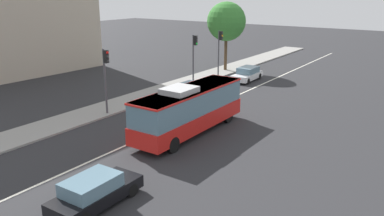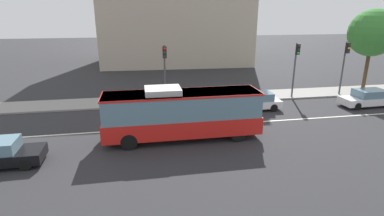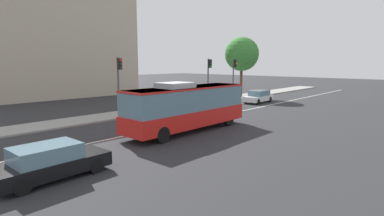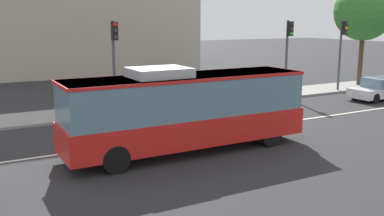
# 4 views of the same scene
# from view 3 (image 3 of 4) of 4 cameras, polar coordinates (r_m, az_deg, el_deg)

# --- Properties ---
(ground_plane) EXTENTS (160.00, 160.00, 0.00)m
(ground_plane) POSITION_cam_3_polar(r_m,az_deg,el_deg) (25.51, 1.62, -2.24)
(ground_plane) COLOR #28282B
(sidewalk_kerb) EXTENTS (80.00, 3.30, 0.14)m
(sidewalk_kerb) POSITION_cam_3_polar(r_m,az_deg,el_deg) (30.34, -8.23, -0.46)
(sidewalk_kerb) COLOR gray
(sidewalk_kerb) RESTS_ON ground_plane
(lane_centre_line) EXTENTS (76.00, 0.16, 0.01)m
(lane_centre_line) POSITION_cam_3_polar(r_m,az_deg,el_deg) (25.51, 1.62, -2.22)
(lane_centre_line) COLOR silver
(lane_centre_line) RESTS_ON ground_plane
(transit_bus) EXTENTS (10.01, 2.54, 3.46)m
(transit_bus) POSITION_cam_3_polar(r_m,az_deg,el_deg) (21.11, -0.88, 0.48)
(transit_bus) COLOR red
(transit_bus) RESTS_ON ground_plane
(sedan_white) EXTENTS (4.55, 1.92, 1.46)m
(sedan_white) POSITION_cam_3_polar(r_m,az_deg,el_deg) (29.65, 1.14, 0.70)
(sedan_white) COLOR white
(sedan_white) RESTS_ON ground_plane
(sedan_black) EXTENTS (4.53, 1.89, 1.46)m
(sedan_black) POSITION_cam_3_polar(r_m,az_deg,el_deg) (13.94, -25.00, -9.15)
(sedan_black) COLOR black
(sedan_black) RESTS_ON ground_plane
(sedan_white_ahead) EXTENTS (4.56, 1.95, 1.46)m
(sedan_white_ahead) POSITION_cam_3_polar(r_m,az_deg,el_deg) (37.31, 12.36, 2.12)
(sedan_white_ahead) COLOR white
(sedan_white_ahead) RESTS_ON ground_plane
(traffic_light_near_corner) EXTENTS (0.33, 0.62, 5.20)m
(traffic_light_near_corner) POSITION_cam_3_polar(r_m,az_deg,el_deg) (34.77, 3.24, 6.54)
(traffic_light_near_corner) COLOR #47474C
(traffic_light_near_corner) RESTS_ON ground_plane
(traffic_light_mid_block) EXTENTS (0.32, 0.62, 5.20)m
(traffic_light_mid_block) POSITION_cam_3_polar(r_m,az_deg,el_deg) (38.83, 7.94, 6.68)
(traffic_light_mid_block) COLOR #47474C
(traffic_light_mid_block) RESTS_ON ground_plane
(traffic_light_far_corner) EXTENTS (0.32, 0.62, 5.20)m
(traffic_light_far_corner) POSITION_cam_3_polar(r_m,az_deg,el_deg) (26.48, -13.52, 5.70)
(traffic_light_far_corner) COLOR #47474C
(traffic_light_far_corner) RESTS_ON ground_plane
(street_tree_kerbside_left) EXTENTS (4.60, 4.60, 8.21)m
(street_tree_kerbside_left) POSITION_cam_3_polar(r_m,az_deg,el_deg) (42.39, 9.33, 9.95)
(street_tree_kerbside_left) COLOR #4C3823
(street_tree_kerbside_left) RESTS_ON ground_plane
(office_block_background) EXTENTS (22.74, 16.22, 20.40)m
(office_block_background) POSITION_cam_3_polar(r_m,az_deg,el_deg) (50.15, -26.27, 13.90)
(office_block_background) COLOR #B7A893
(office_block_background) RESTS_ON ground_plane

